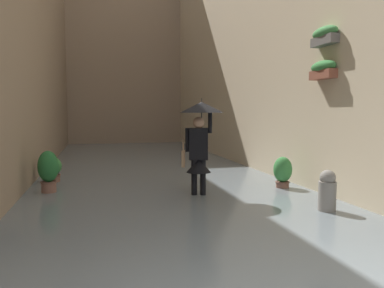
% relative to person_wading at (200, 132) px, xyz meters
% --- Properties ---
extents(ground_plane, '(60.00, 60.00, 0.00)m').
position_rel_person_wading_xyz_m(ground_plane, '(0.51, -3.96, -1.41)').
color(ground_plane, '#605B56').
extents(flood_water, '(6.82, 24.33, 0.13)m').
position_rel_person_wading_xyz_m(flood_water, '(0.51, -3.96, -1.35)').
color(flood_water, slate).
rests_on(flood_water, ground_plane).
extents(building_facade_far, '(9.62, 1.80, 12.15)m').
position_rel_person_wading_xyz_m(building_facade_far, '(0.51, -14.02, 4.66)').
color(building_facade_far, gray).
rests_on(building_facade_far, ground_plane).
extents(person_wading, '(0.89, 0.89, 2.10)m').
position_rel_person_wading_xyz_m(person_wading, '(0.00, 0.00, 0.00)').
color(person_wading, '#2D2319').
rests_on(person_wading, ground_plane).
extents(potted_plant_far_right, '(0.47, 0.47, 0.74)m').
position_rel_person_wading_xyz_m(potted_plant_far_right, '(3.11, -2.27, -1.01)').
color(potted_plant_far_right, brown).
rests_on(potted_plant_far_right, ground_plane).
extents(potted_plant_near_right, '(0.42, 0.42, 1.01)m').
position_rel_person_wading_xyz_m(potted_plant_near_right, '(3.03, -1.01, -0.84)').
color(potted_plant_near_right, brown).
rests_on(potted_plant_near_right, ground_plane).
extents(potted_plant_near_left, '(0.41, 0.41, 0.82)m').
position_rel_person_wading_xyz_m(potted_plant_near_left, '(-2.00, -0.25, -0.95)').
color(potted_plant_near_left, brown).
rests_on(potted_plant_near_left, ground_plane).
extents(mooring_bollard, '(0.30, 0.30, 0.84)m').
position_rel_person_wading_xyz_m(mooring_bollard, '(-1.80, 1.72, -1.00)').
color(mooring_bollard, gray).
rests_on(mooring_bollard, ground_plane).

